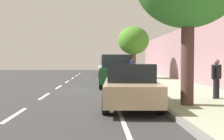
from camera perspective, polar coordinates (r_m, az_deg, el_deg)
ground at (r=14.98m, az=-2.27°, el=-4.23°), size 66.35×66.35×0.00m
sidewalk at (r=15.56m, az=13.11°, el=-3.78°), size 4.13×41.47×0.14m
curb_edge at (r=15.12m, az=5.24°, el=-3.90°), size 0.16×41.47×0.14m
lane_stripe_centre at (r=14.47m, az=-12.86°, el=-4.48°), size 0.14×40.00×0.01m
lane_stripe_bike_edge at (r=14.99m, az=-0.35°, el=-4.20°), size 0.12×41.47×0.01m
building_facade at (r=16.28m, az=21.05°, el=3.48°), size 0.50×41.47×4.17m
parked_sedan_tan_nearest at (r=9.24m, az=3.99°, el=-3.41°), size 2.03×4.50×1.52m
parked_suv_green_second at (r=16.26m, az=0.92°, el=-0.11°), size 2.15×4.79×1.99m
parked_suv_silver_mid at (r=22.74m, az=-0.27°, el=0.48°), size 2.19×4.81×1.99m
parked_sedan_black_far at (r=31.54m, az=-0.89°, el=0.40°), size 2.01×4.49×1.52m
bicycle_at_curb at (r=15.03m, az=3.49°, el=-2.75°), size 1.74×0.46×0.77m
cyclist_with_backpack at (r=14.58m, az=4.57°, el=-0.43°), size 0.43×0.62×1.66m
street_tree_mid_block at (r=22.77m, az=4.73°, el=6.34°), size 2.68×2.68×4.48m
pedestrian_on_phone at (r=11.01m, az=21.90°, el=-1.31°), size 0.50×0.43×1.55m
fire_hydrant at (r=15.50m, az=6.63°, el=-1.92°), size 0.22×0.22×0.84m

